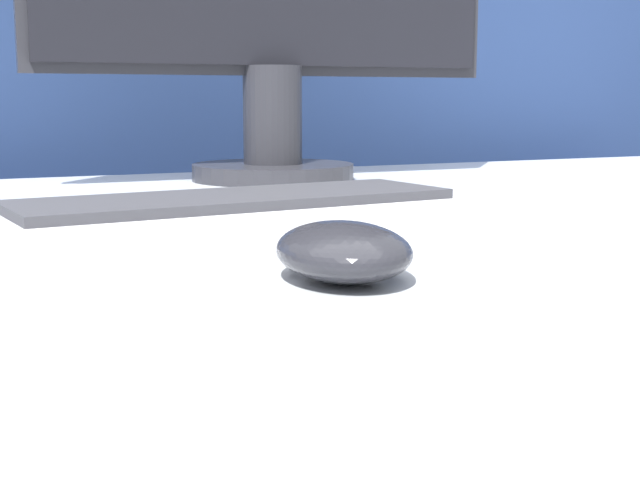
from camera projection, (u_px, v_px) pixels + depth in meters
The scene contains 3 objects.
partition_panel at pixel (44, 305), 1.28m from camera, with size 5.00×0.03×1.10m.
computer_mouse_near at pixel (343, 251), 0.50m from camera, with size 0.09×0.12×0.03m.
keyboard at pixel (235, 210), 0.72m from camera, with size 0.39×0.16×0.02m.
Camera 1 is at (-0.16, -0.64, 0.85)m, focal length 50.00 mm.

